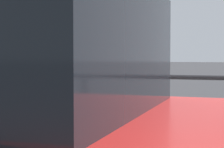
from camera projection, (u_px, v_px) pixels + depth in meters
parking_meter at (142, 67)px, 3.67m from camera, size 0.18×0.20×1.55m
pedestrian_at_meter at (81, 82)px, 4.08m from camera, size 0.71×0.50×1.71m
background_railing at (148, 95)px, 5.38m from camera, size 24.06×0.06×1.00m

